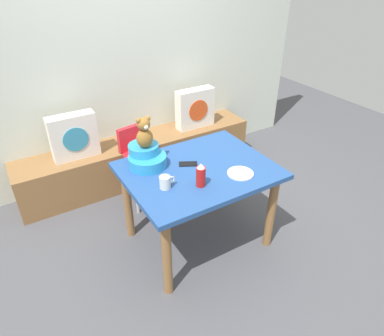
% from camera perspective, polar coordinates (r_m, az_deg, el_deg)
% --- Properties ---
extents(ground_plane, '(8.00, 8.00, 0.00)m').
position_cam_1_polar(ground_plane, '(3.15, 0.96, -11.53)').
color(ground_plane, '#4C4C51').
extents(back_wall, '(4.40, 0.10, 2.60)m').
position_cam_1_polar(back_wall, '(3.72, -11.56, 17.85)').
color(back_wall, silver).
rests_on(back_wall, ground_plane).
extents(window_bench, '(2.60, 0.44, 0.46)m').
position_cam_1_polar(window_bench, '(3.88, -8.44, 1.63)').
color(window_bench, olive).
rests_on(window_bench, ground_plane).
extents(pillow_floral_left, '(0.44, 0.15, 0.44)m').
position_cam_1_polar(pillow_floral_left, '(3.50, -18.91, 4.92)').
color(pillow_floral_left, white).
rests_on(pillow_floral_left, window_bench).
extents(pillow_floral_right, '(0.44, 0.15, 0.44)m').
position_cam_1_polar(pillow_floral_right, '(3.95, 0.51, 9.81)').
color(pillow_floral_right, white).
rests_on(pillow_floral_right, window_bench).
extents(book_stack, '(0.20, 0.14, 0.09)m').
position_cam_1_polar(book_stack, '(3.72, -10.13, 4.91)').
color(book_stack, slate).
rests_on(book_stack, window_bench).
extents(dining_table, '(1.15, 0.90, 0.74)m').
position_cam_1_polar(dining_table, '(2.76, 1.07, -2.03)').
color(dining_table, '#264C8C').
rests_on(dining_table, ground_plane).
extents(highchair, '(0.37, 0.49, 0.79)m').
position_cam_1_polar(highchair, '(3.33, -8.41, 1.94)').
color(highchair, red).
rests_on(highchair, ground_plane).
extents(infant_seat_teal, '(0.30, 0.33, 0.16)m').
position_cam_1_polar(infant_seat_teal, '(2.73, -7.56, 1.83)').
color(infant_seat_teal, '#2A90CD').
rests_on(infant_seat_teal, dining_table).
extents(teddy_bear, '(0.13, 0.12, 0.25)m').
position_cam_1_polar(teddy_bear, '(2.64, -7.87, 5.71)').
color(teddy_bear, olive).
rests_on(teddy_bear, infant_seat_teal).
extents(ketchup_bottle, '(0.07, 0.07, 0.18)m').
position_cam_1_polar(ketchup_bottle, '(2.46, 1.46, -1.22)').
color(ketchup_bottle, red).
rests_on(ketchup_bottle, dining_table).
extents(coffee_mug, '(0.12, 0.08, 0.09)m').
position_cam_1_polar(coffee_mug, '(2.46, -4.41, -2.35)').
color(coffee_mug, silver).
rests_on(coffee_mug, dining_table).
extents(dinner_plate_near, '(0.20, 0.20, 0.01)m').
position_cam_1_polar(dinner_plate_near, '(2.65, 7.97, -0.88)').
color(dinner_plate_near, white).
rests_on(dinner_plate_near, dining_table).
extents(cell_phone, '(0.16, 0.13, 0.01)m').
position_cam_1_polar(cell_phone, '(2.75, -0.65, 0.67)').
color(cell_phone, black).
rests_on(cell_phone, dining_table).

